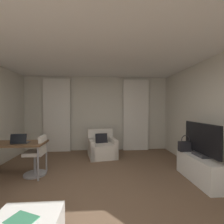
{
  "coord_description": "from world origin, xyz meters",
  "views": [
    {
      "loc": [
        0.12,
        -2.69,
        1.51
      ],
      "look_at": [
        0.41,
        1.29,
        1.4
      ],
      "focal_mm": 25.6,
      "sensor_mm": 36.0,
      "label": 1
    }
  ],
  "objects_px": {
    "desk": "(16,146)",
    "desk_chair": "(37,157)",
    "laptop": "(20,141)",
    "magazine_open": "(22,220)",
    "handbag_primary": "(185,146)",
    "tv_console": "(202,169)",
    "tv_flatscreen": "(201,140)",
    "armchair": "(102,148)"
  },
  "relations": [
    {
      "from": "desk",
      "to": "desk_chair",
      "type": "distance_m",
      "value": 0.5
    },
    {
      "from": "desk_chair",
      "to": "laptop",
      "type": "height_order",
      "value": "laptop"
    },
    {
      "from": "magazine_open",
      "to": "handbag_primary",
      "type": "relative_size",
      "value": 0.92
    },
    {
      "from": "desk",
      "to": "tv_console",
      "type": "relative_size",
      "value": 1.01
    },
    {
      "from": "magazine_open",
      "to": "tv_flatscreen",
      "type": "distance_m",
      "value": 3.25
    },
    {
      "from": "armchair",
      "to": "magazine_open",
      "type": "distance_m",
      "value": 3.37
    },
    {
      "from": "magazine_open",
      "to": "tv_flatscreen",
      "type": "bearing_deg",
      "value": 27.56
    },
    {
      "from": "tv_flatscreen",
      "to": "tv_console",
      "type": "bearing_deg",
      "value": -90.0
    },
    {
      "from": "armchair",
      "to": "tv_flatscreen",
      "type": "height_order",
      "value": "tv_flatscreen"
    },
    {
      "from": "tv_console",
      "to": "tv_flatscreen",
      "type": "height_order",
      "value": "tv_flatscreen"
    },
    {
      "from": "armchair",
      "to": "tv_console",
      "type": "bearing_deg",
      "value": -41.66
    },
    {
      "from": "magazine_open",
      "to": "tv_flatscreen",
      "type": "xyz_separation_m",
      "value": [
        2.86,
        1.49,
        0.45
      ]
    },
    {
      "from": "armchair",
      "to": "magazine_open",
      "type": "bearing_deg",
      "value": -104.3
    },
    {
      "from": "desk_chair",
      "to": "armchair",
      "type": "bearing_deg",
      "value": 40.02
    },
    {
      "from": "desk",
      "to": "handbag_primary",
      "type": "xyz_separation_m",
      "value": [
        3.78,
        -0.1,
        -0.04
      ]
    },
    {
      "from": "laptop",
      "to": "handbag_primary",
      "type": "bearing_deg",
      "value": -0.35
    },
    {
      "from": "laptop",
      "to": "handbag_primary",
      "type": "distance_m",
      "value": 3.67
    },
    {
      "from": "tv_console",
      "to": "magazine_open",
      "type": "bearing_deg",
      "value": -152.81
    },
    {
      "from": "laptop",
      "to": "tv_console",
      "type": "xyz_separation_m",
      "value": [
        3.79,
        -0.43,
        -0.53
      ]
    },
    {
      "from": "desk",
      "to": "laptop",
      "type": "bearing_deg",
      "value": -33.87
    },
    {
      "from": "desk_chair",
      "to": "laptop",
      "type": "bearing_deg",
      "value": -155.92
    },
    {
      "from": "desk_chair",
      "to": "magazine_open",
      "type": "distance_m",
      "value": 2.13
    },
    {
      "from": "tv_console",
      "to": "tv_flatscreen",
      "type": "bearing_deg",
      "value": 90.0
    },
    {
      "from": "armchair",
      "to": "handbag_primary",
      "type": "height_order",
      "value": "handbag_primary"
    },
    {
      "from": "laptop",
      "to": "tv_flatscreen",
      "type": "height_order",
      "value": "tv_flatscreen"
    },
    {
      "from": "magazine_open",
      "to": "desk_chair",
      "type": "bearing_deg",
      "value": 107.42
    },
    {
      "from": "tv_console",
      "to": "handbag_primary",
      "type": "distance_m",
      "value": 0.57
    },
    {
      "from": "laptop",
      "to": "tv_console",
      "type": "distance_m",
      "value": 3.85
    },
    {
      "from": "magazine_open",
      "to": "laptop",
      "type": "bearing_deg",
      "value": 116.08
    },
    {
      "from": "tv_console",
      "to": "laptop",
      "type": "bearing_deg",
      "value": 173.46
    },
    {
      "from": "desk",
      "to": "laptop",
      "type": "xyz_separation_m",
      "value": [
        0.12,
        -0.08,
        0.12
      ]
    },
    {
      "from": "tv_console",
      "to": "handbag_primary",
      "type": "xyz_separation_m",
      "value": [
        -0.12,
        0.41,
        0.38
      ]
    },
    {
      "from": "tv_flatscreen",
      "to": "handbag_primary",
      "type": "relative_size",
      "value": 3.02
    },
    {
      "from": "tv_flatscreen",
      "to": "desk_chair",
      "type": "bearing_deg",
      "value": 171.18
    },
    {
      "from": "desk_chair",
      "to": "magazine_open",
      "type": "xyz_separation_m",
      "value": [
        0.64,
        -2.03,
        -0.01
      ]
    },
    {
      "from": "desk_chair",
      "to": "tv_flatscreen",
      "type": "relative_size",
      "value": 0.79
    },
    {
      "from": "armchair",
      "to": "tv_flatscreen",
      "type": "bearing_deg",
      "value": -41.29
    },
    {
      "from": "armchair",
      "to": "desk_chair",
      "type": "relative_size",
      "value": 1.07
    },
    {
      "from": "desk_chair",
      "to": "handbag_primary",
      "type": "bearing_deg",
      "value": -2.6
    },
    {
      "from": "desk",
      "to": "handbag_primary",
      "type": "bearing_deg",
      "value": -1.52
    },
    {
      "from": "desk_chair",
      "to": "laptop",
      "type": "xyz_separation_m",
      "value": [
        -0.29,
        -0.13,
        0.4
      ]
    },
    {
      "from": "laptop",
      "to": "tv_flatscreen",
      "type": "bearing_deg",
      "value": -6.2
    }
  ]
}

